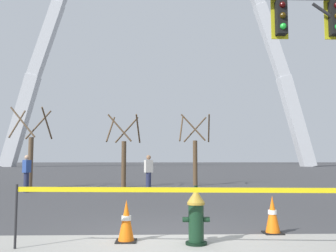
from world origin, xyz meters
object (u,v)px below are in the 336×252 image
at_px(traffic_cone_by_hydrant, 126,221).
at_px(pedestrian_walking_left, 149,173).
at_px(pedestrian_standing_center, 27,173).
at_px(monument_arch, 160,29).
at_px(traffic_cone_mid_sidewalk, 272,215).
at_px(fire_hydrant, 196,217).

distance_m(traffic_cone_by_hydrant, pedestrian_walking_left, 9.50).
bearing_deg(pedestrian_standing_center, traffic_cone_by_hydrant, -61.73).
height_order(traffic_cone_by_hydrant, monument_arch, monument_arch).
relative_size(pedestrian_walking_left, pedestrian_standing_center, 1.00).
relative_size(monument_arch, pedestrian_walking_left, 34.84).
relative_size(traffic_cone_by_hydrant, pedestrian_walking_left, 0.46).
height_order(traffic_cone_mid_sidewalk, pedestrian_walking_left, pedestrian_walking_left).
bearing_deg(fire_hydrant, pedestrian_walking_left, 96.27).
xyz_separation_m(traffic_cone_mid_sidewalk, pedestrian_standing_center, (-7.86, 8.83, 0.46)).
bearing_deg(traffic_cone_by_hydrant, monument_arch, 89.26).
xyz_separation_m(monument_arch, pedestrian_walking_left, (-0.59, -47.12, -23.37)).
height_order(fire_hydrant, pedestrian_walking_left, pedestrian_walking_left).
height_order(fire_hydrant, pedestrian_standing_center, pedestrian_standing_center).
height_order(traffic_cone_mid_sidewalk, monument_arch, monument_arch).
xyz_separation_m(fire_hydrant, traffic_cone_by_hydrant, (-1.20, 0.23, -0.11)).
bearing_deg(traffic_cone_by_hydrant, fire_hydrant, -10.73).
bearing_deg(monument_arch, traffic_cone_mid_sidewalk, -87.90).
bearing_deg(pedestrian_walking_left, fire_hydrant, -83.73).
height_order(monument_arch, pedestrian_standing_center, monument_arch).
relative_size(fire_hydrant, traffic_cone_mid_sidewalk, 1.36).
xyz_separation_m(fire_hydrant, traffic_cone_mid_sidewalk, (1.57, 0.86, -0.11)).
bearing_deg(pedestrian_standing_center, fire_hydrant, -57.02).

